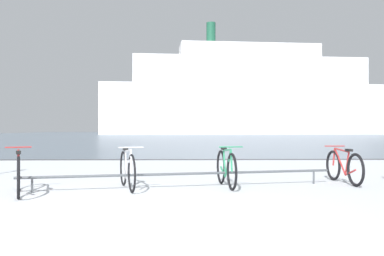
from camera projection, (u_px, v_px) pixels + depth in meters
ground at (178, 137)px, 59.30m from camera, size 80.00×132.00×0.08m
bike_rack at (184, 174)px, 8.12m from camera, size 6.11×1.30×0.31m
bicycle_0 at (18, 173)px, 7.33m from camera, size 0.72×1.62×0.83m
bicycle_1 at (127, 169)px, 7.98m from camera, size 0.61×1.64×0.83m
bicycle_2 at (226, 168)px, 8.28m from camera, size 0.46×1.66×0.83m
bicycle_3 at (344, 167)px, 8.82m from camera, size 0.46×1.69×0.79m
ferry_ship at (254, 97)px, 81.34m from camera, size 60.32×14.67×21.66m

